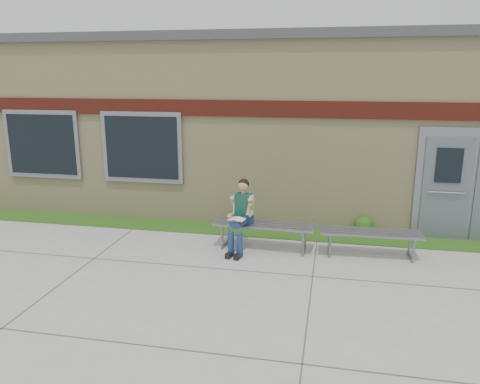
# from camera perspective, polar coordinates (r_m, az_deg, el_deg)

# --- Properties ---
(ground) EXTENTS (80.00, 80.00, 0.00)m
(ground) POSITION_cam_1_polar(r_m,az_deg,el_deg) (7.72, 1.09, -11.17)
(ground) COLOR #9E9E99
(ground) RESTS_ON ground
(grass_strip) EXTENTS (16.00, 0.80, 0.02)m
(grass_strip) POSITION_cam_1_polar(r_m,az_deg,el_deg) (10.10, 3.75, -4.90)
(grass_strip) COLOR #2A5316
(grass_strip) RESTS_ON ground
(school_building) EXTENTS (16.20, 6.22, 4.20)m
(school_building) POSITION_cam_1_polar(r_m,az_deg,el_deg) (12.97, 5.94, 8.78)
(school_building) COLOR beige
(school_building) RESTS_ON ground
(bench_left) EXTENTS (1.97, 0.62, 0.51)m
(bench_left) POSITION_cam_1_polar(r_m,az_deg,el_deg) (9.09, 2.95, -4.55)
(bench_left) COLOR slate
(bench_left) RESTS_ON ground
(bench_right) EXTENTS (1.86, 0.58, 0.48)m
(bench_right) POSITION_cam_1_polar(r_m,az_deg,el_deg) (9.04, 15.64, -5.32)
(bench_right) COLOR slate
(bench_right) RESTS_ON ground
(girl) EXTENTS (0.48, 0.83, 1.39)m
(girl) POSITION_cam_1_polar(r_m,az_deg,el_deg) (8.86, 0.13, -2.66)
(girl) COLOR navy
(girl) RESTS_ON ground
(shrub_mid) EXTENTS (0.36, 0.36, 0.36)m
(shrub_mid) POSITION_cam_1_polar(r_m,az_deg,el_deg) (10.41, -0.55, -3.20)
(shrub_mid) COLOR #2A5316
(shrub_mid) RESTS_ON grass_strip
(shrub_east) EXTENTS (0.38, 0.38, 0.38)m
(shrub_east) POSITION_cam_1_polar(r_m,az_deg,el_deg) (10.22, 14.81, -3.94)
(shrub_east) COLOR #2A5316
(shrub_east) RESTS_ON grass_strip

